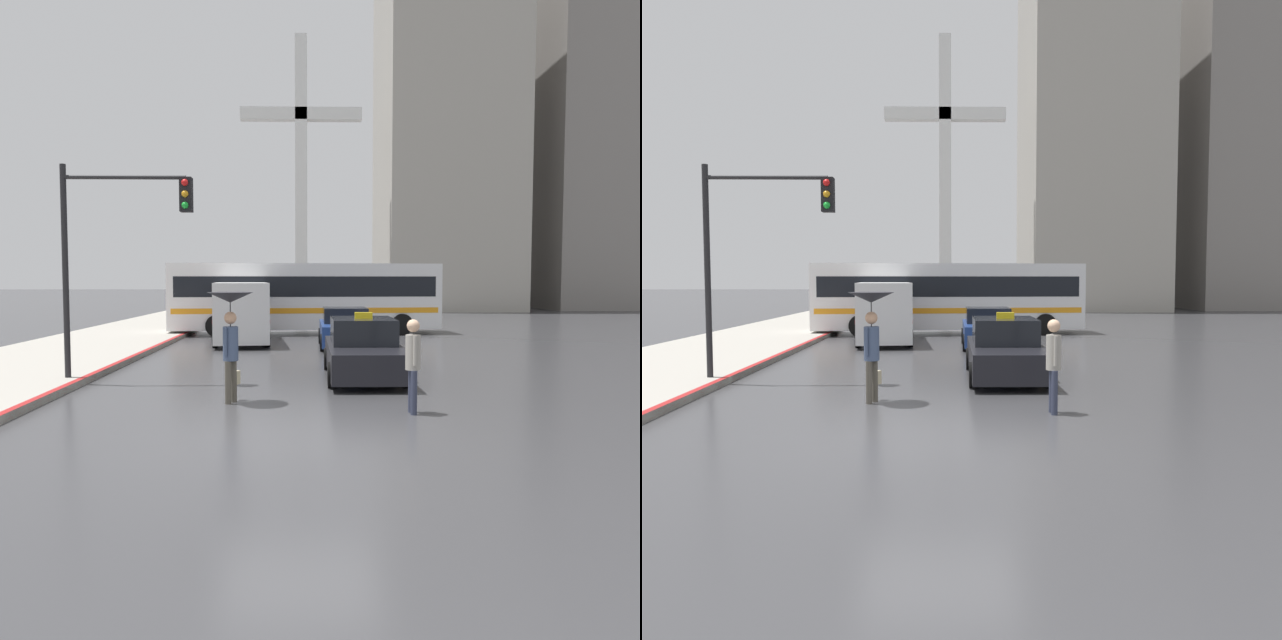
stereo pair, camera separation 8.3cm
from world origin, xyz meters
TOP-DOWN VIEW (x-y plane):
  - ground_plane at (0.00, 0.00)m, footprint 300.00×300.00m
  - taxi at (1.54, 6.03)m, footprint 1.91×4.72m
  - sedan_red at (1.52, 13.15)m, footprint 1.91×4.32m
  - ambulance_van at (-2.47, 14.71)m, footprint 2.55×5.49m
  - city_bus at (0.02, 18.83)m, footprint 12.31×3.54m
  - pedestrian_with_umbrella at (-1.42, 2.76)m, footprint 0.92×0.92m
  - pedestrian_man at (2.07, 1.70)m, footprint 0.29×0.43m
  - traffic_light at (-4.32, 5.11)m, footprint 3.07×0.38m
  - building_tower_near at (11.64, 43.51)m, footprint 10.47×13.68m
  - building_tower_far at (25.56, 43.62)m, footprint 11.22×10.15m
  - monument_cross at (-0.31, 37.79)m, footprint 9.05×0.90m

SIDE VIEW (x-z plane):
  - ground_plane at x=0.00m, z-range 0.00..0.00m
  - sedan_red at x=1.52m, z-range -0.06..1.39m
  - taxi at x=1.54m, z-range -0.15..1.51m
  - pedestrian_man at x=2.07m, z-range 0.15..1.91m
  - ambulance_van at x=-2.47m, z-range 0.13..2.49m
  - pedestrian_with_umbrella at x=-1.42m, z-range 0.59..2.82m
  - city_bus at x=0.02m, z-range 0.18..3.37m
  - traffic_light at x=-4.32m, z-range 1.00..6.17m
  - monument_cross at x=-0.31m, z-range 1.38..21.96m
  - building_tower_near at x=11.64m, z-range 0.00..29.53m
  - building_tower_far at x=25.56m, z-range 0.00..34.72m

